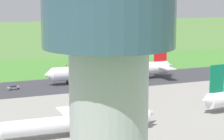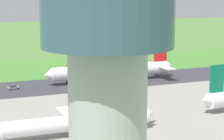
# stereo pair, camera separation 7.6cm
# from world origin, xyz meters

# --- Properties ---
(ground_plane) EXTENTS (800.00, 800.00, 0.00)m
(ground_plane) POSITION_xyz_m (0.00, 0.00, 0.00)
(ground_plane) COLOR #547F3D
(runway_asphalt) EXTENTS (600.00, 28.10, 0.06)m
(runway_asphalt) POSITION_xyz_m (0.00, 0.00, 0.03)
(runway_asphalt) COLOR #38383D
(runway_asphalt) RESTS_ON ground
(apron_concrete) EXTENTS (440.00, 110.00, 0.05)m
(apron_concrete) POSITION_xyz_m (0.00, 60.76, 0.03)
(apron_concrete) COLOR gray
(apron_concrete) RESTS_ON ground
(grass_verge_foreground) EXTENTS (600.00, 80.00, 0.04)m
(grass_verge_foreground) POSITION_xyz_m (0.00, -31.32, 0.02)
(grass_verge_foreground) COLOR #478534
(grass_verge_foreground) RESTS_ON ground
(airliner_main) EXTENTS (54.08, 44.17, 15.88)m
(airliner_main) POSITION_xyz_m (-14.90, 0.01, 4.35)
(airliner_main) COLOR white
(airliner_main) RESTS_ON ground
(airliner_parked_mid) EXTENTS (41.32, 33.76, 12.07)m
(airliner_parked_mid) POSITION_xyz_m (18.71, 58.39, 3.30)
(airliner_parked_mid) COLOR white
(airliner_parked_mid) RESTS_ON ground
(service_car_followme) EXTENTS (4.49, 2.65, 1.62)m
(service_car_followme) POSITION_xyz_m (24.15, 0.41, 0.84)
(service_car_followme) COLOR gray
(service_car_followme) RESTS_ON ground
(no_stopping_sign) EXTENTS (0.60, 0.10, 2.74)m
(no_stopping_sign) POSITION_xyz_m (-4.65, -28.90, 1.62)
(no_stopping_sign) COLOR slate
(no_stopping_sign) RESTS_ON ground
(traffic_cone_orange) EXTENTS (0.40, 0.40, 0.55)m
(traffic_cone_orange) POSITION_xyz_m (-1.45, -28.80, 0.28)
(traffic_cone_orange) COLOR orange
(traffic_cone_orange) RESTS_ON ground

